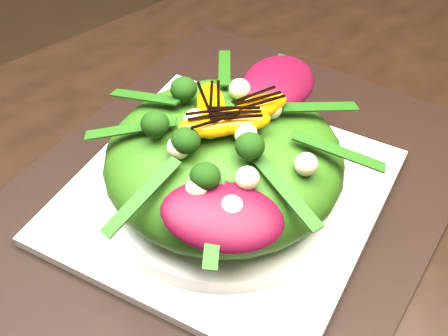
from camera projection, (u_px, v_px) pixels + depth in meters
dining_table at (291, 303)px, 0.51m from camera, size 1.60×0.90×0.75m
placemat at (224, 201)px, 0.56m from camera, size 0.58×0.50×0.00m
plate_base at (224, 196)px, 0.56m from camera, size 0.35×0.35×0.01m
salad_bowl at (224, 186)px, 0.55m from camera, size 0.26×0.26×0.02m
lettuce_mound at (224, 159)px, 0.52m from camera, size 0.22×0.22×0.08m
radicchio_leaf at (279, 82)px, 0.54m from camera, size 0.11×0.09×0.02m
orange_segment at (193, 124)px, 0.49m from camera, size 0.06×0.03×0.02m
broccoli_floret at (141, 129)px, 0.48m from camera, size 0.04×0.04×0.03m
macadamia_nut at (282, 122)px, 0.49m from camera, size 0.02×0.02×0.02m
balsamic_drizzle at (193, 116)px, 0.48m from camera, size 0.05×0.01×0.00m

